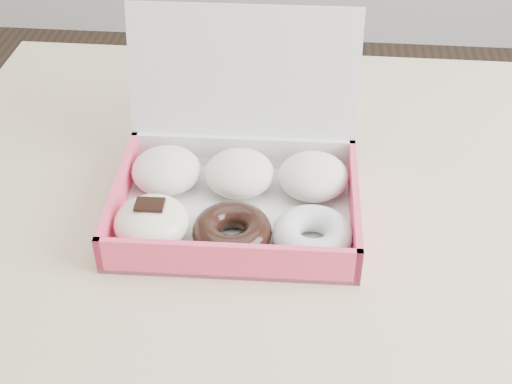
{
  "coord_description": "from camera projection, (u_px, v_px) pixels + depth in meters",
  "views": [
    {
      "loc": [
        -0.03,
        -0.83,
        1.37
      ],
      "look_at": [
        -0.1,
        -0.08,
        0.79
      ],
      "focal_mm": 50.0,
      "sensor_mm": 36.0,
      "label": 1
    }
  ],
  "objects": [
    {
      "name": "table",
      "position": [
        325.0,
        223.0,
        1.08
      ],
      "size": [
        1.2,
        0.8,
        0.75
      ],
      "color": "#D1BA89",
      "rests_on": "ground"
    },
    {
      "name": "newspapers",
      "position": [
        255.0,
        77.0,
        1.23
      ],
      "size": [
        0.29,
        0.25,
        0.04
      ],
      "primitive_type": "cube",
      "rotation": [
        0.0,
        0.0,
        0.12
      ],
      "color": "beige",
      "rests_on": "table"
    },
    {
      "name": "donut_box",
      "position": [
        234.0,
        187.0,
        0.96
      ],
      "size": [
        0.33,
        0.3,
        0.23
      ],
      "rotation": [
        0.0,
        0.0,
        0.03
      ],
      "color": "silver",
      "rests_on": "table"
    }
  ]
}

